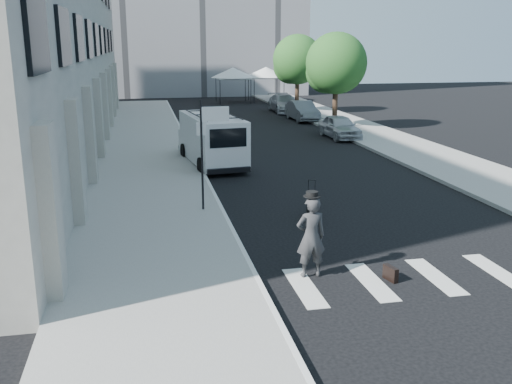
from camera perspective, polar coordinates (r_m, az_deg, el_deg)
name	(u,v)px	position (r m, az deg, el deg)	size (l,w,h in m)	color
ground	(309,241)	(15.97, 5.33, -4.87)	(120.00, 120.00, 0.00)	black
sidewalk_left	(146,145)	(30.85, -10.96, 4.59)	(4.50, 48.00, 0.15)	gray
sidewalk_right	(355,128)	(37.29, 9.86, 6.35)	(4.00, 56.00, 0.15)	gray
sign_pole	(209,132)	(17.92, -4.74, 6.04)	(1.03, 0.07, 3.50)	black
tree_near	(334,66)	(36.57, 7.80, 12.41)	(3.80, 3.83, 6.03)	black
tree_far	(296,61)	(45.17, 4.00, 12.90)	(3.80, 3.83, 6.03)	black
tent_left	(233,73)	(53.14, -2.32, 11.82)	(4.00, 4.00, 3.20)	black
tent_right	(266,72)	(54.22, 1.01, 11.89)	(4.00, 4.00, 3.20)	black
businessman	(311,237)	(13.30, 5.51, -4.50)	(0.71, 0.47, 1.94)	#2F3032
briefcase	(390,273)	(13.66, 13.30, -7.93)	(0.12, 0.44, 0.34)	black
suitcase	(311,207)	(18.02, 5.52, -1.55)	(0.39, 0.49, 1.18)	black
cargo_van	(211,139)	(25.79, -4.49, 5.30)	(2.61, 6.04, 2.22)	silver
parked_car_a	(340,127)	(33.43, 8.37, 6.48)	(1.57, 3.90, 1.33)	#ABAFB4
parked_car_b	(302,111)	(40.84, 4.66, 8.08)	(1.45, 4.17, 1.37)	slate
parked_car_c	(284,103)	(45.87, 2.85, 8.85)	(1.97, 4.84, 1.40)	#A1A3A9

